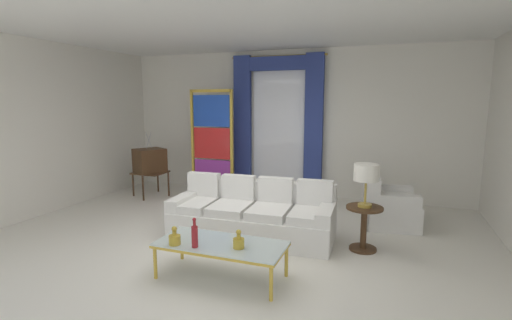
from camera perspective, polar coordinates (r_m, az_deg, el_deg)
ground_plane at (r=5.34m, az=-4.09°, el=-12.63°), size 16.00×16.00×0.00m
wall_rear at (r=7.86m, az=5.06°, el=5.61°), size 8.00×0.12×3.00m
wall_left at (r=7.69m, az=-27.99°, el=4.51°), size 0.12×7.00×3.00m
ceiling_slab at (r=5.79m, az=-0.99°, el=19.51°), size 8.00×7.60×0.04m
curtained_window at (r=7.74m, az=3.29°, el=7.37°), size 2.00×0.17×2.70m
couch_white_long at (r=5.51m, az=-0.40°, el=-8.52°), size 2.38×1.03×0.86m
coffee_table at (r=4.26m, az=-5.41°, el=-12.95°), size 1.44×0.64×0.41m
bottle_blue_decanter at (r=4.07m, az=-2.68°, el=-12.45°), size 0.12×0.12×0.21m
bottle_crystal_tall at (r=4.26m, az=-12.39°, el=-11.69°), size 0.13×0.13×0.21m
bottle_amber_squat at (r=4.12m, az=-9.39°, el=-11.33°), size 0.07×0.07×0.33m
vintage_tv at (r=7.97m, az=-16.00°, el=-0.24°), size 0.72×0.76×1.35m
armchair_white at (r=6.32m, az=19.41°, el=-6.91°), size 0.93×0.92×0.80m
stained_glass_divider at (r=7.74m, az=-6.79°, el=2.24°), size 0.95×0.05×2.20m
peacock_figurine at (r=7.34m, az=-5.71°, el=-4.77°), size 0.44×0.60×0.50m
round_side_table at (r=5.19m, az=16.22°, el=-9.44°), size 0.48×0.48×0.59m
table_lamp_brass at (r=5.02m, az=16.56°, el=-2.14°), size 0.32×0.32×0.57m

